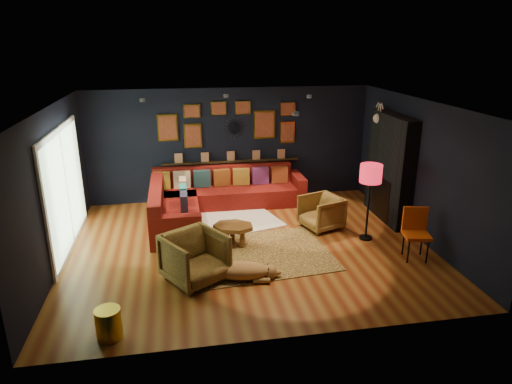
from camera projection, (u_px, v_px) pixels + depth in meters
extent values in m
plane|color=brown|center=(249.00, 246.00, 8.43)|extent=(6.50, 6.50, 0.00)
plane|color=black|center=(230.00, 145.00, 10.57)|extent=(6.50, 0.00, 6.50)
plane|color=black|center=(286.00, 246.00, 5.44)|extent=(6.50, 0.00, 6.50)
plane|color=black|center=(54.00, 189.00, 7.47)|extent=(0.00, 5.50, 5.50)
plane|color=black|center=(420.00, 170.00, 8.54)|extent=(0.00, 5.50, 5.50)
plane|color=white|center=(249.00, 105.00, 7.59)|extent=(6.50, 6.50, 0.00)
cube|color=maroon|center=(225.00, 196.00, 10.42)|extent=(3.20, 0.95, 0.42)
cube|color=maroon|center=(223.00, 175.00, 10.62)|extent=(3.20, 0.24, 0.46)
cube|color=maroon|center=(297.00, 188.00, 10.67)|extent=(0.22, 0.95, 0.64)
cube|color=maroon|center=(176.00, 217.00, 9.21)|extent=(0.95, 2.20, 0.42)
cube|color=maroon|center=(156.00, 199.00, 9.02)|extent=(0.24, 2.20, 0.46)
cube|color=maroon|center=(176.00, 232.00, 8.25)|extent=(0.95, 0.22, 0.64)
cube|color=gold|center=(162.00, 181.00, 10.20)|extent=(0.38, 0.14, 0.38)
cube|color=beige|center=(182.00, 180.00, 10.28)|extent=(0.38, 0.14, 0.38)
cube|color=#21434D|center=(202.00, 179.00, 10.35)|extent=(0.38, 0.14, 0.38)
cube|color=brown|center=(222.00, 178.00, 10.42)|extent=(0.38, 0.14, 0.38)
cube|color=olive|center=(241.00, 177.00, 10.50)|extent=(0.38, 0.14, 0.38)
cube|color=#612961|center=(260.00, 176.00, 10.57)|extent=(0.38, 0.14, 0.38)
cube|color=brown|center=(279.00, 175.00, 10.65)|extent=(0.38, 0.14, 0.38)
cube|color=tan|center=(183.00, 187.00, 9.76)|extent=(0.14, 0.38, 0.38)
cube|color=#1C6B72|center=(183.00, 195.00, 9.30)|extent=(0.14, 0.38, 0.38)
cube|color=#2C2843|center=(184.00, 203.00, 8.83)|extent=(0.14, 0.38, 0.38)
cube|color=black|center=(231.00, 161.00, 10.63)|extent=(3.20, 0.12, 0.04)
cube|color=gold|center=(168.00, 128.00, 10.17)|extent=(0.45, 0.03, 0.60)
cube|color=#974625|center=(168.00, 128.00, 10.15)|extent=(0.38, 0.01, 0.51)
cube|color=gold|center=(193.00, 136.00, 10.32)|extent=(0.40, 0.03, 0.55)
cube|color=#974625|center=(193.00, 136.00, 10.31)|extent=(0.34, 0.01, 0.47)
cube|color=gold|center=(192.00, 111.00, 10.15)|extent=(0.38, 0.03, 0.30)
cube|color=#974625|center=(192.00, 111.00, 10.13)|extent=(0.32, 0.01, 0.25)
cube|color=gold|center=(264.00, 125.00, 10.53)|extent=(0.50, 0.03, 0.65)
cube|color=#974625|center=(264.00, 125.00, 10.51)|extent=(0.42, 0.01, 0.55)
cube|color=gold|center=(287.00, 132.00, 10.69)|extent=(0.35, 0.03, 0.50)
cube|color=#974625|center=(287.00, 132.00, 10.67)|extent=(0.30, 0.01, 0.42)
cube|color=gold|center=(288.00, 109.00, 10.51)|extent=(0.35, 0.03, 0.30)
cube|color=#974625|center=(288.00, 109.00, 10.49)|extent=(0.30, 0.01, 0.25)
cube|color=gold|center=(219.00, 108.00, 10.23)|extent=(0.35, 0.03, 0.30)
cube|color=#974625|center=(219.00, 108.00, 10.21)|extent=(0.30, 0.01, 0.25)
cube|color=gold|center=(243.00, 108.00, 10.32)|extent=(0.35, 0.03, 0.30)
cube|color=#974625|center=(243.00, 108.00, 10.30)|extent=(0.30, 0.01, 0.25)
cylinder|color=silver|center=(234.00, 128.00, 10.43)|extent=(0.28, 0.03, 0.28)
cone|color=gold|center=(244.00, 127.00, 10.47)|extent=(0.03, 0.16, 0.03)
cone|color=gold|center=(243.00, 124.00, 10.44)|extent=(0.04, 0.16, 0.04)
cone|color=gold|center=(241.00, 121.00, 10.41)|extent=(0.04, 0.16, 0.04)
cone|color=gold|center=(238.00, 119.00, 10.38)|extent=(0.04, 0.16, 0.04)
cone|color=gold|center=(234.00, 118.00, 10.36)|extent=(0.03, 0.16, 0.03)
cone|color=gold|center=(231.00, 119.00, 10.35)|extent=(0.04, 0.16, 0.04)
cone|color=gold|center=(227.00, 121.00, 10.36)|extent=(0.04, 0.16, 0.04)
cone|color=gold|center=(225.00, 124.00, 10.37)|extent=(0.04, 0.16, 0.04)
cone|color=gold|center=(225.00, 128.00, 10.40)|extent=(0.03, 0.16, 0.03)
cone|color=gold|center=(226.00, 132.00, 10.43)|extent=(0.04, 0.16, 0.04)
cone|color=gold|center=(228.00, 135.00, 10.46)|extent=(0.04, 0.16, 0.04)
cone|color=gold|center=(231.00, 137.00, 10.48)|extent=(0.04, 0.16, 0.04)
cone|color=gold|center=(234.00, 137.00, 10.50)|extent=(0.03, 0.16, 0.03)
cone|color=gold|center=(238.00, 136.00, 10.51)|extent=(0.04, 0.16, 0.04)
cone|color=gold|center=(241.00, 134.00, 10.51)|extent=(0.04, 0.16, 0.04)
cone|color=gold|center=(243.00, 131.00, 10.49)|extent=(0.04, 0.16, 0.04)
cube|color=black|center=(390.00, 168.00, 9.42)|extent=(0.30, 1.60, 2.20)
cube|color=black|center=(384.00, 198.00, 9.62)|extent=(0.20, 0.80, 0.90)
cone|color=white|center=(388.00, 118.00, 9.60)|extent=(0.35, 0.28, 0.28)
sphere|color=white|center=(378.00, 118.00, 9.56)|extent=(0.20, 0.20, 0.20)
cylinder|color=white|center=(381.00, 111.00, 9.45)|extent=(0.02, 0.10, 0.28)
cylinder|color=white|center=(378.00, 110.00, 9.56)|extent=(0.02, 0.10, 0.28)
cube|color=white|center=(65.00, 189.00, 8.10)|extent=(0.04, 2.80, 2.20)
cube|color=#B2D6A3|center=(67.00, 189.00, 8.11)|extent=(0.01, 2.60, 2.00)
cube|color=white|center=(67.00, 189.00, 8.11)|extent=(0.02, 0.06, 2.00)
cylinder|color=black|center=(142.00, 100.00, 8.43)|extent=(0.10, 0.10, 0.06)
cylinder|color=black|center=(226.00, 96.00, 9.06)|extent=(0.10, 0.10, 0.06)
cylinder|color=black|center=(309.00, 97.00, 8.95)|extent=(0.10, 0.10, 0.06)
cylinder|color=black|center=(296.00, 114.00, 6.96)|extent=(0.10, 0.10, 0.06)
cube|color=white|center=(218.00, 221.00, 9.55)|extent=(2.74, 2.30, 0.03)
cube|color=gold|center=(255.00, 255.00, 8.06)|extent=(2.81, 2.14, 0.02)
cylinder|color=brown|center=(227.00, 240.00, 8.26)|extent=(0.09, 0.09, 0.30)
cylinder|color=brown|center=(242.00, 239.00, 8.30)|extent=(0.09, 0.09, 0.30)
cylinder|color=brown|center=(232.00, 232.00, 8.59)|extent=(0.09, 0.09, 0.30)
cylinder|color=maroon|center=(177.00, 218.00, 9.25)|extent=(0.48, 0.48, 0.31)
imported|color=gold|center=(195.00, 256.00, 7.11)|extent=(1.14, 1.12, 0.87)
imported|color=gold|center=(321.00, 211.00, 9.12)|extent=(0.87, 0.89, 0.74)
cylinder|color=gold|center=(109.00, 324.00, 5.81)|extent=(0.33, 0.33, 0.41)
cylinder|color=black|center=(408.00, 251.00, 7.74)|extent=(0.03, 0.03, 0.45)
cylinder|color=black|center=(427.00, 251.00, 7.73)|extent=(0.03, 0.03, 0.45)
cylinder|color=black|center=(403.00, 243.00, 8.04)|extent=(0.03, 0.03, 0.45)
cylinder|color=black|center=(421.00, 243.00, 8.03)|extent=(0.03, 0.03, 0.45)
cube|color=#E95714|center=(417.00, 235.00, 7.82)|extent=(0.50, 0.50, 0.06)
cube|color=#E95714|center=(415.00, 218.00, 7.91)|extent=(0.43, 0.14, 0.42)
cylinder|color=black|center=(366.00, 238.00, 8.74)|extent=(0.25, 0.25, 0.04)
cylinder|color=black|center=(368.00, 207.00, 8.55)|extent=(0.04, 0.04, 1.20)
cylinder|color=red|center=(371.00, 173.00, 8.33)|extent=(0.41, 0.41, 0.34)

